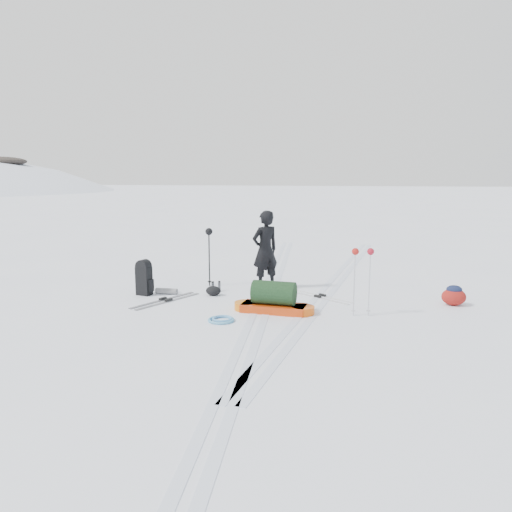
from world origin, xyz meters
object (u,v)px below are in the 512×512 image
at_px(skier, 265,250).
at_px(ski_poles_black, 209,239).
at_px(pulk_sled, 274,300).
at_px(expedition_rucksack, 147,279).

height_order(skier, ski_poles_black, skier).
distance_m(pulk_sled, ski_poles_black, 2.86).
relative_size(skier, expedition_rucksack, 2.08).
height_order(skier, pulk_sled, skier).
xyz_separation_m(skier, pulk_sled, (0.50, -1.89, -0.68)).
relative_size(skier, pulk_sled, 1.12).
distance_m(skier, ski_poles_black, 1.38).
xyz_separation_m(skier, ski_poles_black, (-1.36, 0.09, 0.22)).
distance_m(skier, pulk_sled, 2.07).
bearing_deg(expedition_rucksack, pulk_sled, -1.39).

